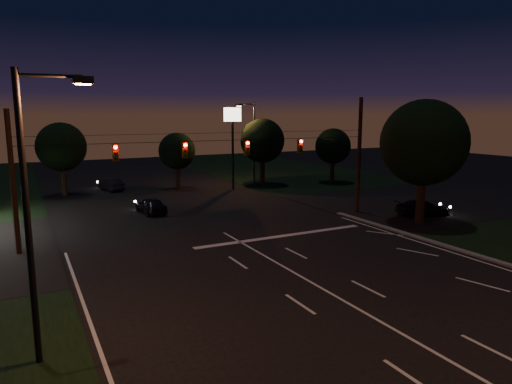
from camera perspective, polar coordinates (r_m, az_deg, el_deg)
ground at (r=18.91m, az=13.67°, el=-14.59°), size 140.00×140.00×0.00m
cross_street_right at (r=43.44m, az=19.79°, el=-1.12°), size 20.00×16.00×0.02m
stop_bar at (r=29.39m, az=3.31°, el=-5.50°), size 12.00×0.50×0.01m
utility_pole_right at (r=37.28m, az=12.51°, el=-2.48°), size 0.30×0.30×9.00m
utility_pole_left at (r=28.90m, az=-27.47°, el=-6.88°), size 0.28×0.28×8.00m
signal_span at (r=30.20m, az=-4.90°, el=5.48°), size 24.00×0.40×1.56m
pole_sign_right at (r=47.13m, az=-2.94°, el=7.87°), size 1.80×0.30×8.40m
street_light_left at (r=15.06m, az=-25.87°, el=-0.62°), size 2.20×0.35×9.00m
street_light_right_far at (r=50.37m, az=-0.51°, el=6.86°), size 2.20×0.35×9.00m
tree_right_near at (r=34.10m, az=20.07°, el=5.70°), size 6.00×6.00×8.76m
tree_far_b at (r=47.22m, az=-23.14°, el=5.14°), size 4.60×4.60×6.98m
tree_far_c at (r=48.36m, az=-9.86°, el=5.01°), size 3.80×3.80×5.86m
tree_far_d at (r=49.99m, az=0.75°, el=6.36°), size 4.80×4.80×7.30m
tree_far_e at (r=52.64m, az=9.54°, el=5.62°), size 4.00×4.00×6.18m
car_oncoming_a at (r=36.78m, az=-13.00°, el=-1.63°), size 1.88×3.92×1.29m
car_oncoming_b at (r=49.17m, az=-17.69°, el=0.94°), size 2.20×4.04×1.26m
car_cross at (r=37.31m, az=20.11°, el=-1.88°), size 4.46×2.58×1.22m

